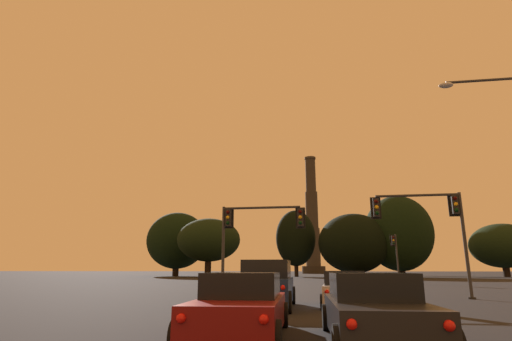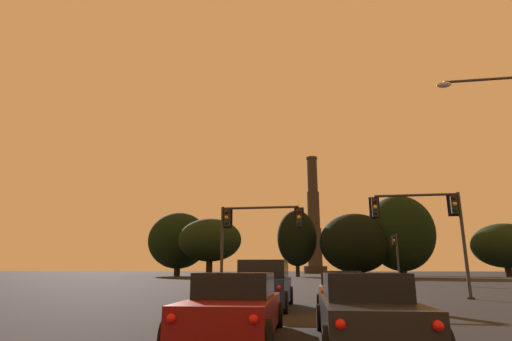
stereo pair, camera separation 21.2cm
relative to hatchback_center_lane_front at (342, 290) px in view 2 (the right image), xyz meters
name	(u,v)px [view 2 (the right image)]	position (x,y,z in m)	size (l,w,h in m)	color
hatchback_center_lane_front	(342,290)	(0.00, 0.00, 0.00)	(2.06, 4.17, 1.44)	silver
suv_left_lane_front	(264,285)	(-3.11, -0.95, 0.23)	(2.22, 4.95, 1.86)	navy
sedan_left_lane_second	(235,307)	(-2.80, -8.15, 0.00)	(2.17, 4.77, 1.43)	maroon
sedan_center_lane_second	(366,310)	(0.08, -8.49, 0.00)	(2.14, 4.76, 1.43)	black
traffic_light_overhead_left	(250,227)	(-4.93, 6.05, 3.31)	(5.12, 0.50, 5.21)	#2D2D30
traffic_light_overhead_right	(430,217)	(5.15, 5.45, 3.61)	(4.95, 0.50, 5.61)	#2D2D30
traffic_light_far_right	(396,251)	(7.40, 29.09, 2.81)	(0.78, 0.50, 5.28)	#2D2D30
smokestack	(314,226)	(-2.79, 124.22, 15.54)	(7.98, 7.98, 41.22)	#2B2722
treeline_left_mid	(178,240)	(-32.64, 70.19, 7.17)	(13.66, 12.29, 14.13)	black
treeline_far_left	(297,238)	(-5.58, 66.56, 7.15)	(8.21, 7.39, 13.57)	black
treeline_right_mid	(355,243)	(5.89, 63.59, 5.80)	(13.72, 12.35, 12.20)	black
treeline_center_right	(400,233)	(14.75, 64.93, 7.75)	(13.15, 11.83, 15.78)	black
treeline_far_right	(210,240)	(-22.45, 60.14, 6.46)	(12.52, 11.26, 11.37)	black
treeline_center_left	(505,246)	(35.62, 70.20, 5.42)	(12.61, 11.34, 10.47)	black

